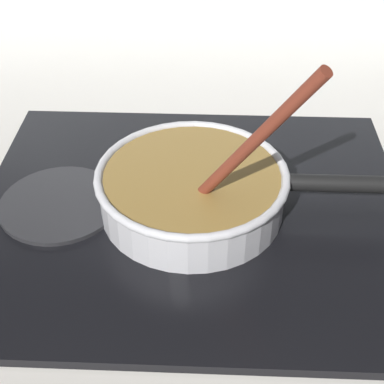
# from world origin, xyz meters

# --- Properties ---
(ground) EXTENTS (2.40, 1.60, 0.04)m
(ground) POSITION_xyz_m (0.00, 0.00, -0.02)
(ground) COLOR beige
(hob_plate) EXTENTS (0.56, 0.48, 0.01)m
(hob_plate) POSITION_xyz_m (0.01, 0.14, 0.01)
(hob_plate) COLOR black
(hob_plate) RESTS_ON ground
(burner_ring) EXTENTS (0.20, 0.20, 0.01)m
(burner_ring) POSITION_xyz_m (0.01, 0.14, 0.02)
(burner_ring) COLOR #592D0C
(burner_ring) RESTS_ON hob_plate
(spare_burner) EXTENTS (0.16, 0.16, 0.01)m
(spare_burner) POSITION_xyz_m (-0.16, 0.14, 0.01)
(spare_burner) COLOR #262628
(spare_burner) RESTS_ON hob_plate
(cooking_pan) EXTENTS (0.38, 0.24, 0.26)m
(cooking_pan) POSITION_xyz_m (0.01, 0.14, 0.05)
(cooking_pan) COLOR silver
(cooking_pan) RESTS_ON hob_plate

